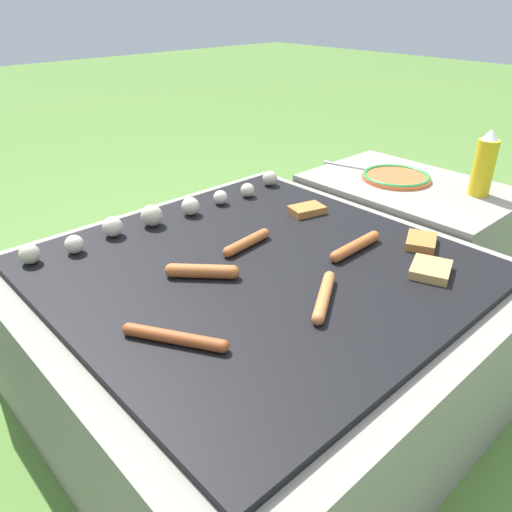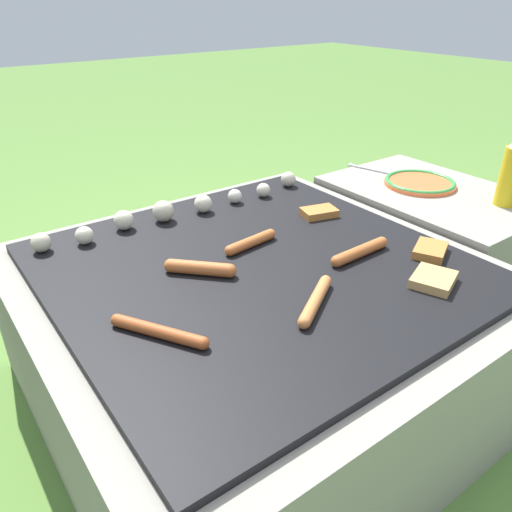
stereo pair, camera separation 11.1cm
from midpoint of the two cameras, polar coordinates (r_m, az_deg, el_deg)
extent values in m
plane|color=#567F38|center=(1.35, -2.44, -15.39)|extent=(14.00, 14.00, 0.00)
cube|color=gray|center=(1.23, -2.62, -9.19)|extent=(0.99, 0.99, 0.37)
cube|color=black|center=(1.13, -2.83, -1.37)|extent=(0.87, 0.87, 0.02)
cube|color=gray|center=(1.73, 14.68, 1.96)|extent=(0.43, 0.63, 0.39)
cylinder|color=#C6753D|center=(0.99, 4.59, -4.73)|extent=(0.15, 0.10, 0.02)
sphere|color=#C6753D|center=(0.92, 3.67, -7.30)|extent=(0.02, 0.02, 0.02)
sphere|color=#C6753D|center=(1.05, 5.40, -2.49)|extent=(0.02, 0.02, 0.02)
cylinder|color=#B7602D|center=(1.08, -9.14, -1.80)|extent=(0.11, 0.12, 0.03)
sphere|color=#B7602D|center=(1.09, -12.51, -1.68)|extent=(0.03, 0.03, 0.03)
sphere|color=#B7602D|center=(1.07, -5.68, -1.92)|extent=(0.03, 0.03, 0.03)
cylinder|color=#B7602D|center=(1.19, -3.73, 1.50)|extent=(0.13, 0.04, 0.03)
sphere|color=#B7602D|center=(1.23, -1.62, 2.53)|extent=(0.03, 0.03, 0.03)
sphere|color=#B7602D|center=(1.15, -5.99, 0.38)|extent=(0.03, 0.03, 0.03)
cylinder|color=#A34C23|center=(0.90, -12.85, -9.18)|extent=(0.11, 0.16, 0.02)
sphere|color=#A34C23|center=(0.94, -17.68, -8.07)|extent=(0.02, 0.02, 0.02)
sphere|color=#A34C23|center=(0.87, -7.58, -10.32)|extent=(0.02, 0.02, 0.02)
cylinder|color=#B7602D|center=(1.18, 8.69, 1.05)|extent=(0.15, 0.03, 0.03)
sphere|color=#B7602D|center=(1.13, 6.31, -0.18)|extent=(0.03, 0.03, 0.03)
sphere|color=#B7602D|center=(1.24, 10.86, 2.18)|extent=(0.03, 0.03, 0.03)
cube|color=#B27033|center=(1.38, 3.53, 5.25)|extent=(0.11, 0.08, 0.02)
cube|color=#B27033|center=(1.25, 15.97, 1.54)|extent=(0.11, 0.10, 0.02)
cube|color=tan|center=(1.13, 16.71, -1.57)|extent=(0.12, 0.11, 0.02)
sphere|color=beige|center=(1.25, -26.84, 0.14)|extent=(0.05, 0.05, 0.05)
sphere|color=beige|center=(1.26, -22.48, 1.19)|extent=(0.04, 0.04, 0.04)
sphere|color=beige|center=(1.31, -18.46, 3.14)|extent=(0.05, 0.05, 0.05)
sphere|color=beige|center=(1.34, -14.20, 4.46)|extent=(0.06, 0.06, 0.06)
sphere|color=beige|center=(1.38, -9.81, 5.58)|extent=(0.05, 0.05, 0.05)
sphere|color=silver|center=(1.44, -6.30, 6.63)|extent=(0.04, 0.04, 0.04)
sphere|color=beige|center=(1.49, -3.13, 7.49)|extent=(0.04, 0.04, 0.04)
sphere|color=beige|center=(1.58, -0.44, 8.84)|extent=(0.05, 0.05, 0.05)
cylinder|color=orange|center=(1.69, 13.90, 8.67)|extent=(0.22, 0.22, 0.01)
torus|color=#338C3F|center=(1.69, 13.92, 8.82)|extent=(0.22, 0.22, 0.01)
cylinder|color=gold|center=(1.61, 22.78, 9.23)|extent=(0.06, 0.06, 0.17)
cone|color=white|center=(1.58, 23.44, 12.58)|extent=(0.05, 0.05, 0.03)
cylinder|color=silver|center=(1.77, 9.43, 9.96)|extent=(0.07, 0.21, 0.01)
cube|color=silver|center=(1.82, 6.21, 10.60)|extent=(0.03, 0.01, 0.01)
camera|label=1|loc=(0.06, -92.86, -1.53)|focal=35.00mm
camera|label=2|loc=(0.06, 87.14, 1.53)|focal=35.00mm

